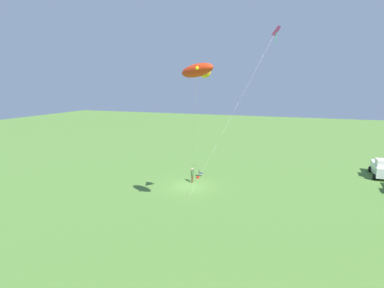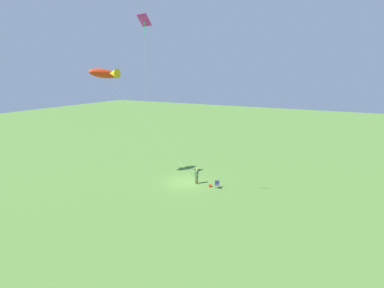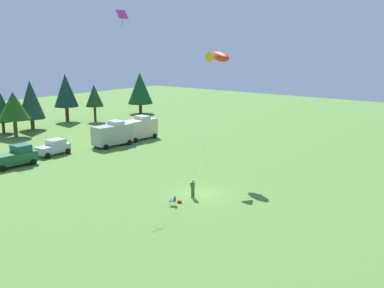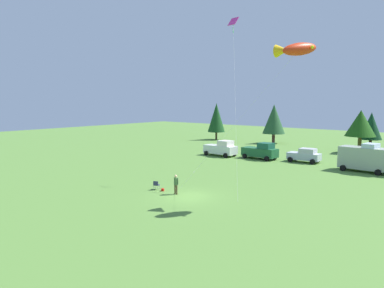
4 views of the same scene
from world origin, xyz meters
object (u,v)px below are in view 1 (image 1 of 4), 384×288
(kite_large_fish, at_px, (198,71))
(truck_white_pickup, at_px, (383,168))
(kite_diamond_rainbow, at_px, (273,38))
(person_kite_flyer, at_px, (192,174))
(backpack_on_grass, at_px, (198,177))
(folding_chair, at_px, (200,173))

(kite_large_fish, bearing_deg, truck_white_pickup, 137.56)
(kite_large_fish, bearing_deg, kite_diamond_rainbow, 152.42)
(kite_diamond_rainbow, bearing_deg, person_kite_flyer, -92.56)
(person_kite_flyer, distance_m, backpack_on_grass, 1.95)
(truck_white_pickup, height_order, kite_diamond_rainbow, kite_diamond_rainbow)
(person_kite_flyer, height_order, truck_white_pickup, truck_white_pickup)
(person_kite_flyer, distance_m, kite_large_fish, 14.81)
(backpack_on_grass, bearing_deg, person_kite_flyer, -3.42)
(person_kite_flyer, bearing_deg, kite_large_fish, -61.48)
(truck_white_pickup, bearing_deg, person_kite_flyer, -61.89)
(folding_chair, relative_size, backpack_on_grass, 2.56)
(backpack_on_grass, height_order, truck_white_pickup, truck_white_pickup)
(folding_chair, bearing_deg, backpack_on_grass, -112.32)
(person_kite_flyer, distance_m, truck_white_pickup, 23.39)
(person_kite_flyer, xyz_separation_m, kite_diamond_rainbow, (0.37, 8.29, 14.46))
(truck_white_pickup, distance_m, kite_large_fish, 28.03)
(backpack_on_grass, distance_m, kite_diamond_rainbow, 17.54)
(folding_chair, height_order, truck_white_pickup, truck_white_pickup)
(backpack_on_grass, height_order, kite_large_fish, kite_large_fish)
(folding_chair, relative_size, kite_large_fish, 0.06)
(folding_chair, xyz_separation_m, truck_white_pickup, (-7.45, 21.05, 0.61))
(person_kite_flyer, height_order, kite_diamond_rainbow, kite_diamond_rainbow)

